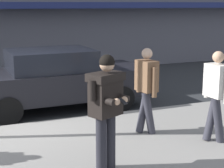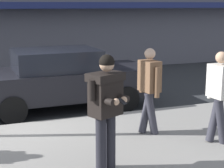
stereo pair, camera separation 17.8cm
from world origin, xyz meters
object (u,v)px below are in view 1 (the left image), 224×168
Objects in this scene: man_texting_on_phone at (106,101)px; pedestrian_in_light_coat at (216,91)px; parked_sedan_mid at (57,79)px; pedestrian_dark_coat at (146,86)px.

man_texting_on_phone is 2.35m from pedestrian_in_light_coat.
parked_sedan_mid is 4.21m from man_texting_on_phone.
man_texting_on_phone is at bearing -93.76° from parked_sedan_mid.
parked_sedan_mid is 4.31m from pedestrian_in_light_coat.
man_texting_on_phone is at bearing -170.25° from pedestrian_in_light_coat.
pedestrian_dark_coat is (-0.97, 0.89, 0.00)m from pedestrian_in_light_coat.
pedestrian_in_light_coat is (2.04, -3.78, 0.32)m from parked_sedan_mid.
pedestrian_in_light_coat is at bearing -61.71° from parked_sedan_mid.
man_texting_on_phone reaches higher than parked_sedan_mid.
man_texting_on_phone is 1.87m from pedestrian_dark_coat.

